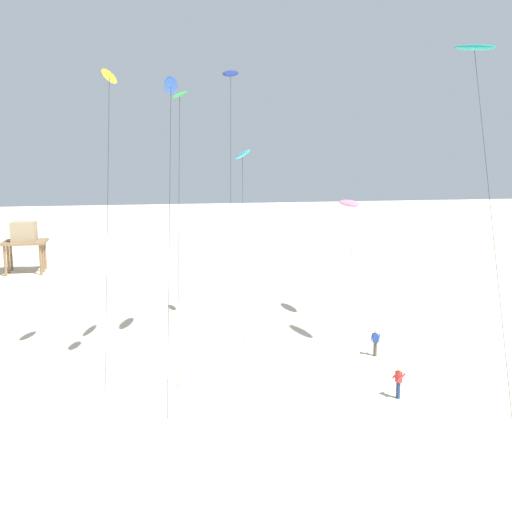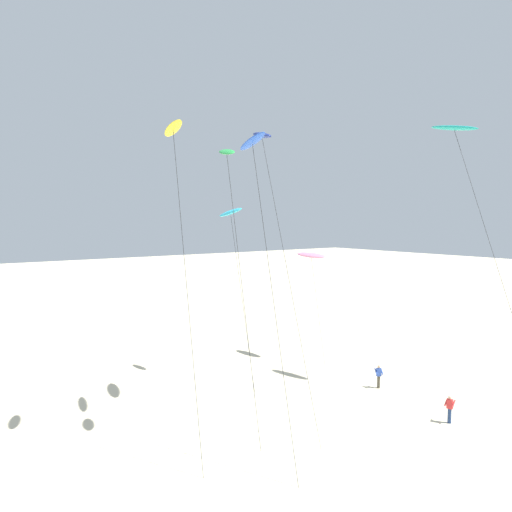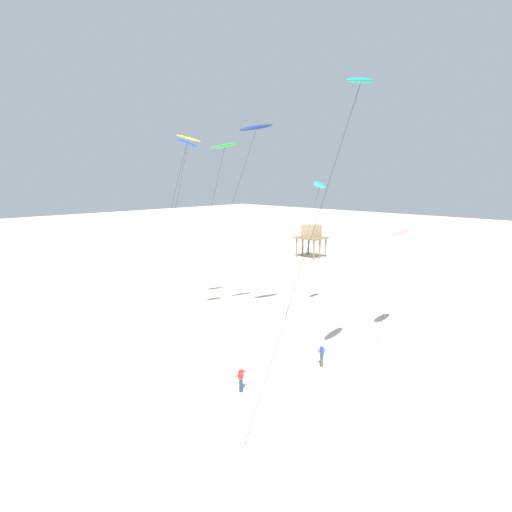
# 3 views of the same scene
# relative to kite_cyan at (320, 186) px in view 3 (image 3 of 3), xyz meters

# --- Properties ---
(ground_plane) EXTENTS (260.00, 260.00, 0.00)m
(ground_plane) POSITION_rel_kite_cyan_xyz_m (-1.14, -13.72, -12.50)
(ground_plane) COLOR beige
(kite_cyan) EXTENTS (1.35, 5.30, 13.14)m
(kite_cyan) POSITION_rel_kite_cyan_xyz_m (0.00, 0.00, 0.00)
(kite_cyan) COLOR #33BFE0
(kite_cyan) RESTS_ON ground
(kite_pink) EXTENTS (1.32, 3.81, 9.34)m
(kite_pink) POSITION_rel_kite_cyan_xyz_m (8.14, -0.14, -3.53)
(kite_pink) COLOR pink
(kite_pink) RESTS_ON ground
(kite_blue) EXTENTS (1.28, 5.85, 16.53)m
(kite_blue) POSITION_rel_kite_cyan_xyz_m (-5.69, -10.68, 3.37)
(kite_blue) COLOR blue
(kite_blue) RESTS_ON ground
(kite_yellow) EXTENTS (1.30, 5.35, 17.14)m
(kite_yellow) POSITION_rel_kite_cyan_xyz_m (-8.85, -8.06, 4.01)
(kite_yellow) COLOR yellow
(kite_yellow) RESTS_ON ground
(kite_teal) EXTENTS (1.96, 9.16, 18.83)m
(kite_teal) POSITION_rel_kite_cyan_xyz_m (10.88, -11.60, 5.74)
(kite_teal) COLOR teal
(kite_teal) RESTS_ON ground
(kite_navy) EXTENTS (2.12, 8.40, 17.83)m
(kite_navy) POSITION_rel_kite_cyan_xyz_m (-1.86, -6.42, 4.71)
(kite_navy) COLOR navy
(kite_navy) RESTS_ON ground
(kite_green) EXTENTS (1.56, 5.76, 16.43)m
(kite_green) POSITION_rel_kite_cyan_xyz_m (-4.97, -7.16, 3.29)
(kite_green) COLOR green
(kite_green) RESTS_ON ground
(kite_flyer_nearest) EXTENTS (0.62, 0.64, 1.67)m
(kite_flyer_nearest) POSITION_rel_kite_cyan_xyz_m (5.43, -15.24, -11.61)
(kite_flyer_nearest) COLOR navy
(kite_flyer_nearest) RESTS_ON ground
(kite_flyer_middle) EXTENTS (0.71, 0.70, 1.67)m
(kite_flyer_middle) POSITION_rel_kite_cyan_xyz_m (6.90, -8.69, -11.61)
(kite_flyer_middle) COLOR #4C4738
(kite_flyer_middle) RESTS_ON ground
(stilt_house) EXTENTS (4.46, 4.09, 5.53)m
(stilt_house) POSITION_rel_kite_cyan_xyz_m (-19.42, 24.75, -8.51)
(stilt_house) COLOR #846647
(stilt_house) RESTS_ON ground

